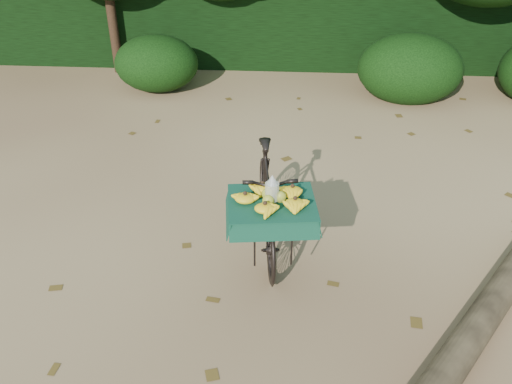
{
  "coord_description": "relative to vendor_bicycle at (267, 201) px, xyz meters",
  "views": [
    {
      "loc": [
        -0.59,
        -5.01,
        3.76
      ],
      "look_at": [
        -0.89,
        -0.51,
        0.9
      ],
      "focal_mm": 38.0,
      "sensor_mm": 36.0,
      "label": 1
    }
  ],
  "objects": [
    {
      "name": "ground",
      "position": [
        0.79,
        0.2,
        -0.59
      ],
      "size": [
        80.0,
        80.0,
        0.0
      ],
      "primitive_type": "plane",
      "color": "tan",
      "rests_on": "ground"
    },
    {
      "name": "vendor_bicycle",
      "position": [
        0.0,
        0.0,
        0.0
      ],
      "size": [
        0.9,
        1.96,
        1.15
      ],
      "rotation": [
        0.0,
        0.0,
        0.12
      ],
      "color": "black",
      "rests_on": "ground"
    },
    {
      "name": "fallen_log",
      "position": [
        1.88,
        -1.34,
        -0.44
      ],
      "size": [
        2.59,
        3.35,
        0.29
      ],
      "primitive_type": "cylinder",
      "rotation": [
        1.57,
        0.0,
        -0.64
      ],
      "color": "brown",
      "rests_on": "ground"
    },
    {
      "name": "hedge_backdrop",
      "position": [
        0.79,
        6.5,
        0.31
      ],
      "size": [
        26.0,
        1.8,
        1.8
      ],
      "primitive_type": "cube",
      "color": "black",
      "rests_on": "ground"
    },
    {
      "name": "bush_clumps",
      "position": [
        1.29,
        4.5,
        -0.14
      ],
      "size": [
        8.8,
        1.7,
        0.9
      ],
      "primitive_type": null,
      "color": "black",
      "rests_on": "ground"
    },
    {
      "name": "leaf_litter",
      "position": [
        0.79,
        0.85,
        -0.58
      ],
      "size": [
        7.0,
        7.3,
        0.01
      ],
      "primitive_type": null,
      "color": "#533D16",
      "rests_on": "ground"
    }
  ]
}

